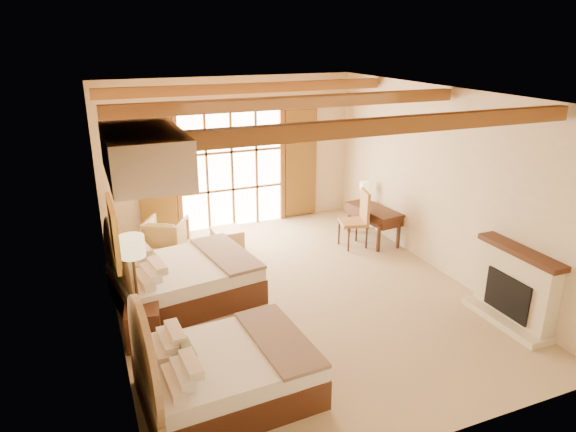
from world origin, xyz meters
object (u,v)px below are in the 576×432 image
bed_far (176,277)px  armchair (166,235)px  desk (373,223)px  nightstand (143,327)px  bed_near (215,371)px

bed_far → armchair: 2.08m
armchair → desk: (4.02, -0.99, 0.03)m
bed_far → nightstand: bed_far is taller
nightstand → bed_far: bearing=66.3°
armchair → bed_far: bearing=114.2°
nightstand → bed_near: bearing=-58.3°
desk → bed_far: bearing=-172.8°
nightstand → desk: bearing=31.8°
bed_far → desk: 4.35m
bed_far → nightstand: (-0.65, -1.03, -0.14)m
bed_far → armchair: bed_far is taller
bed_near → nightstand: size_ratio=3.71×
bed_near → bed_far: (0.02, 2.49, 0.03)m
bed_far → nightstand: 1.23m
bed_near → armchair: bed_near is taller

